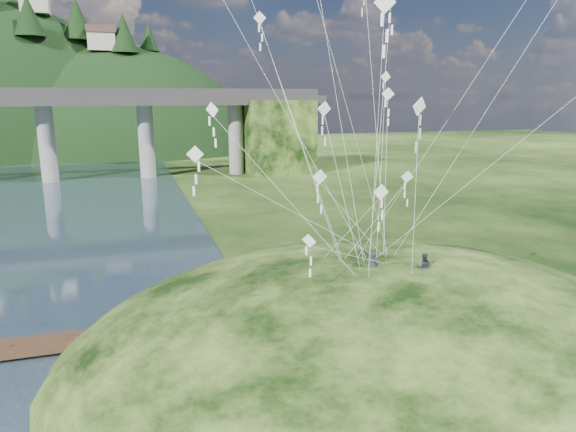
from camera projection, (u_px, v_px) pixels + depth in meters
name	position (u px, v px, depth m)	size (l,w,h in m)	color
ground	(245.00, 396.00, 23.88)	(320.00, 320.00, 0.00)	black
grass_hill	(378.00, 376.00, 28.43)	(36.00, 32.00, 13.00)	black
wooden_dock	(67.00, 342.00, 28.31)	(12.92, 2.16, 0.92)	#352115
kite_flyers	(407.00, 253.00, 26.45)	(3.32, 1.42, 1.61)	#252931
kite_swarm	(356.00, 38.00, 24.98)	(21.44, 16.89, 19.57)	white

